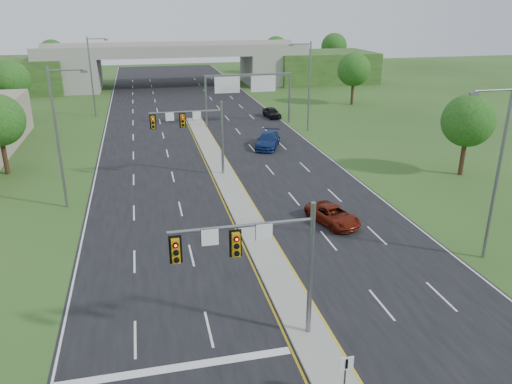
{
  "coord_description": "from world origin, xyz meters",
  "views": [
    {
      "loc": [
        -7.14,
        -19.37,
        15.27
      ],
      "look_at": [
        0.2,
        12.12,
        3.0
      ],
      "focal_mm": 35.0,
      "sensor_mm": 36.0,
      "label": 1
    }
  ],
  "objects_px": {
    "car_far_a": "(333,215)",
    "signal_mast_near": "(264,254)",
    "car_far_b": "(268,140)",
    "sign_gantry": "(247,85)",
    "overpass": "(175,68)",
    "signal_mast_far": "(197,128)",
    "keep_right_sign": "(346,371)",
    "car_far_c": "(272,112)"
  },
  "relations": [
    {
      "from": "sign_gantry",
      "to": "car_far_b",
      "type": "relative_size",
      "value": 2.08
    },
    {
      "from": "keep_right_sign",
      "to": "car_far_b",
      "type": "relative_size",
      "value": 0.39
    },
    {
      "from": "car_far_b",
      "to": "overpass",
      "type": "bearing_deg",
      "value": 121.23
    },
    {
      "from": "car_far_b",
      "to": "signal_mast_far",
      "type": "bearing_deg",
      "value": -112.88
    },
    {
      "from": "overpass",
      "to": "car_far_a",
      "type": "height_order",
      "value": "overpass"
    },
    {
      "from": "signal_mast_near",
      "to": "overpass",
      "type": "bearing_deg",
      "value": 88.38
    },
    {
      "from": "car_far_a",
      "to": "signal_mast_far",
      "type": "bearing_deg",
      "value": 106.6
    },
    {
      "from": "car_far_b",
      "to": "car_far_c",
      "type": "distance_m",
      "value": 15.81
    },
    {
      "from": "car_far_c",
      "to": "signal_mast_near",
      "type": "bearing_deg",
      "value": -111.84
    },
    {
      "from": "car_far_c",
      "to": "overpass",
      "type": "bearing_deg",
      "value": 102.69
    },
    {
      "from": "signal_mast_far",
      "to": "sign_gantry",
      "type": "xyz_separation_m",
      "value": [
        8.95,
        19.99,
        0.51
      ]
    },
    {
      "from": "signal_mast_near",
      "to": "overpass",
      "type": "distance_m",
      "value": 80.11
    },
    {
      "from": "signal_mast_near",
      "to": "car_far_a",
      "type": "bearing_deg",
      "value": 55.85
    },
    {
      "from": "signal_mast_far",
      "to": "overpass",
      "type": "relative_size",
      "value": 0.09
    },
    {
      "from": "car_far_b",
      "to": "sign_gantry",
      "type": "bearing_deg",
      "value": 112.43
    },
    {
      "from": "signal_mast_near",
      "to": "signal_mast_far",
      "type": "bearing_deg",
      "value": 90.0
    },
    {
      "from": "overpass",
      "to": "car_far_c",
      "type": "xyz_separation_m",
      "value": [
        11.0,
        -31.49,
        -2.83
      ]
    },
    {
      "from": "signal_mast_far",
      "to": "overpass",
      "type": "height_order",
      "value": "overpass"
    },
    {
      "from": "signal_mast_far",
      "to": "car_far_b",
      "type": "height_order",
      "value": "signal_mast_far"
    },
    {
      "from": "keep_right_sign",
      "to": "car_far_c",
      "type": "bearing_deg",
      "value": 78.28
    },
    {
      "from": "signal_mast_near",
      "to": "sign_gantry",
      "type": "distance_m",
      "value": 45.88
    },
    {
      "from": "signal_mast_near",
      "to": "overpass",
      "type": "xyz_separation_m",
      "value": [
        2.26,
        80.07,
        -1.17
      ]
    },
    {
      "from": "sign_gantry",
      "to": "car_far_c",
      "type": "height_order",
      "value": "sign_gantry"
    },
    {
      "from": "keep_right_sign",
      "to": "overpass",
      "type": "distance_m",
      "value": 84.55
    },
    {
      "from": "car_far_b",
      "to": "car_far_c",
      "type": "relative_size",
      "value": 1.35
    },
    {
      "from": "keep_right_sign",
      "to": "car_far_c",
      "type": "distance_m",
      "value": 54.18
    },
    {
      "from": "sign_gantry",
      "to": "signal_mast_near",
      "type": "bearing_deg",
      "value": -101.25
    },
    {
      "from": "keep_right_sign",
      "to": "sign_gantry",
      "type": "xyz_separation_m",
      "value": [
        6.68,
        49.45,
        3.72
      ]
    },
    {
      "from": "signal_mast_far",
      "to": "car_far_b",
      "type": "xyz_separation_m",
      "value": [
        8.78,
        8.43,
        -3.9
      ]
    },
    {
      "from": "sign_gantry",
      "to": "car_far_a",
      "type": "bearing_deg",
      "value": -91.16
    },
    {
      "from": "car_far_a",
      "to": "car_far_b",
      "type": "xyz_separation_m",
      "value": [
        0.49,
        21.22,
        0.15
      ]
    },
    {
      "from": "car_far_c",
      "to": "car_far_b",
      "type": "bearing_deg",
      "value": -113.06
    },
    {
      "from": "signal_mast_far",
      "to": "car_far_c",
      "type": "distance_m",
      "value": 27.36
    },
    {
      "from": "car_far_a",
      "to": "car_far_b",
      "type": "relative_size",
      "value": 0.85
    },
    {
      "from": "signal_mast_near",
      "to": "car_far_a",
      "type": "xyz_separation_m",
      "value": [
        8.28,
        12.21,
        -4.04
      ]
    },
    {
      "from": "signal_mast_near",
      "to": "car_far_a",
      "type": "relative_size",
      "value": 1.47
    },
    {
      "from": "signal_mast_far",
      "to": "car_far_c",
      "type": "xyz_separation_m",
      "value": [
        13.26,
        23.59,
        -4.0
      ]
    },
    {
      "from": "overpass",
      "to": "car_far_b",
      "type": "bearing_deg",
      "value": -82.05
    },
    {
      "from": "car_far_a",
      "to": "signal_mast_near",
      "type": "bearing_deg",
      "value": -140.47
    },
    {
      "from": "signal_mast_near",
      "to": "car_far_c",
      "type": "height_order",
      "value": "signal_mast_near"
    },
    {
      "from": "overpass",
      "to": "signal_mast_far",
      "type": "bearing_deg",
      "value": -92.35
    },
    {
      "from": "signal_mast_far",
      "to": "sign_gantry",
      "type": "distance_m",
      "value": 21.91
    }
  ]
}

